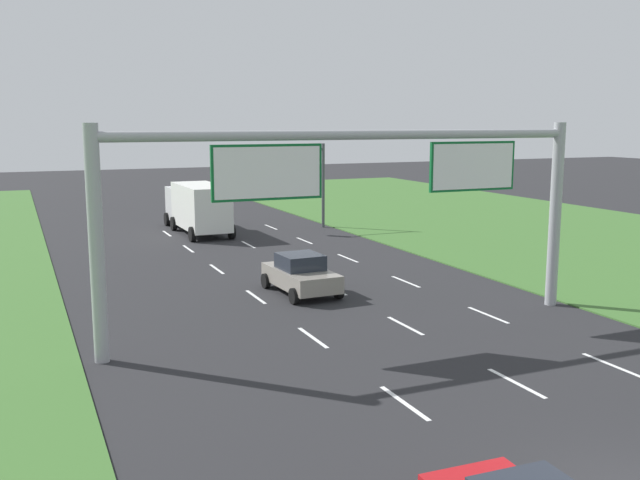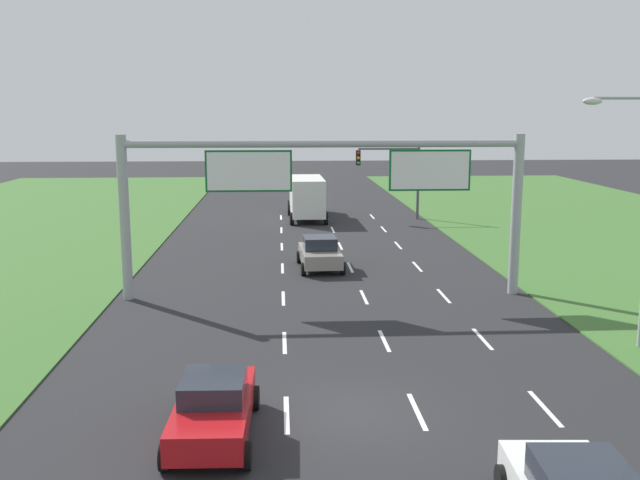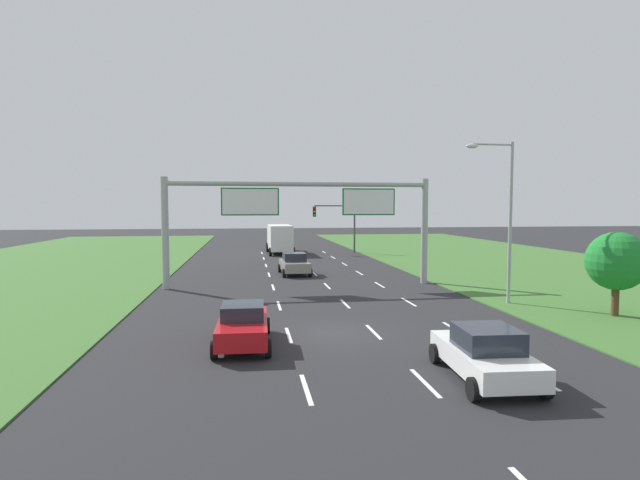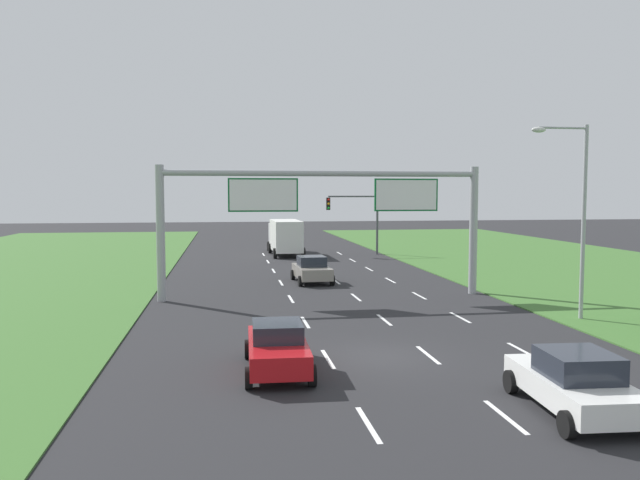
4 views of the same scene
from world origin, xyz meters
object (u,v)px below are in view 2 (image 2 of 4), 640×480
(car_near_red, at_px, (320,253))
(street_lamp, at_px, (640,200))
(car_mid_lane, at_px, (214,407))
(box_truck, at_px, (306,196))
(sign_gantry, at_px, (327,184))
(traffic_light_mast, at_px, (393,168))

(car_near_red, bearing_deg, street_lamp, -55.96)
(car_mid_lane, xyz_separation_m, box_truck, (3.71, 36.81, 0.93))
(street_lamp, bearing_deg, car_mid_lane, -156.24)
(box_truck, bearing_deg, street_lamp, -73.46)
(car_mid_lane, height_order, sign_gantry, sign_gantry)
(traffic_light_mast, bearing_deg, car_mid_lane, -105.73)
(car_near_red, xyz_separation_m, box_truck, (-0.01, 17.76, 0.90))
(box_truck, bearing_deg, car_mid_lane, -96.75)
(box_truck, relative_size, sign_gantry, 0.48)
(box_truck, height_order, sign_gantry, sign_gantry)
(car_near_red, height_order, sign_gantry, sign_gantry)
(sign_gantry, bearing_deg, street_lamp, -37.77)
(box_truck, height_order, street_lamp, street_lamp)
(traffic_light_mast, xyz_separation_m, street_lamp, (3.40, -29.80, 1.21))
(sign_gantry, relative_size, street_lamp, 2.03)
(box_truck, distance_m, street_lamp, 32.56)
(car_near_red, distance_m, car_mid_lane, 19.41)
(street_lamp, bearing_deg, traffic_light_mast, 96.51)
(sign_gantry, xyz_separation_m, traffic_light_mast, (6.35, 22.24, -1.04))
(car_near_red, relative_size, car_mid_lane, 0.94)
(car_near_red, distance_m, traffic_light_mast, 18.11)
(car_near_red, distance_m, sign_gantry, 6.91)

